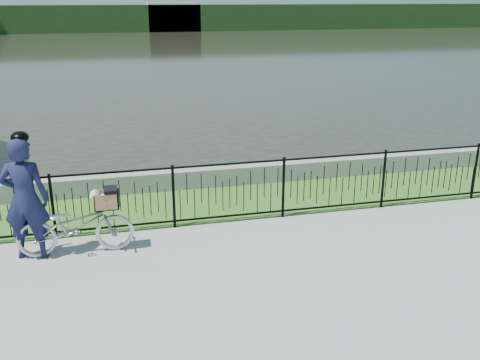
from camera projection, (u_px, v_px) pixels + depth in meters
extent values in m
plane|color=gray|center=(253.00, 262.00, 8.21)|extent=(120.00, 120.00, 0.00)
cube|color=#34651F|center=(219.00, 202.00, 10.59)|extent=(60.00, 2.00, 0.01)
plane|color=#27271E|center=(134.00, 53.00, 38.53)|extent=(120.00, 120.00, 0.00)
cube|color=gray|center=(209.00, 177.00, 11.45)|extent=(60.00, 0.30, 0.40)
cube|color=#1F3D17|center=(121.00, 18.00, 62.85)|extent=(120.00, 6.00, 3.00)
cube|color=#B2A38F|center=(173.00, 17.00, 62.78)|extent=(6.00, 3.00, 3.20)
imported|color=#B0B4BC|center=(75.00, 226.00, 8.35)|extent=(1.79, 0.62, 0.94)
cube|color=black|center=(107.00, 208.00, 8.38)|extent=(0.38, 0.18, 0.02)
cube|color=#976846|center=(107.00, 207.00, 8.38)|extent=(0.36, 0.28, 0.01)
cube|color=#976846|center=(106.00, 197.00, 8.46)|extent=(0.36, 0.02, 0.26)
cube|color=#976846|center=(106.00, 203.00, 8.22)|extent=(0.36, 0.01, 0.26)
cube|color=#976846|center=(118.00, 199.00, 8.38)|extent=(0.02, 0.28, 0.26)
cube|color=#976846|center=(95.00, 201.00, 8.30)|extent=(0.01, 0.28, 0.26)
cube|color=black|center=(111.00, 190.00, 8.30)|extent=(0.20, 0.29, 0.06)
cube|color=black|center=(119.00, 197.00, 8.37)|extent=(0.02, 0.29, 0.21)
ellipsoid|color=silver|center=(105.00, 200.00, 8.33)|extent=(0.31, 0.22, 0.20)
sphere|color=silver|center=(95.00, 195.00, 8.25)|extent=(0.15, 0.15, 0.15)
sphere|color=silver|center=(92.00, 197.00, 8.23)|extent=(0.07, 0.07, 0.07)
sphere|color=black|center=(90.00, 198.00, 8.21)|extent=(0.02, 0.02, 0.02)
cone|color=#91633C|center=(95.00, 190.00, 8.28)|extent=(0.06, 0.08, 0.08)
cone|color=#91633C|center=(96.00, 192.00, 8.20)|extent=(0.06, 0.08, 0.08)
imported|color=#141838|center=(25.00, 199.00, 8.08)|extent=(0.77, 0.57, 1.93)
ellipsoid|color=black|center=(17.00, 138.00, 7.77)|extent=(0.26, 0.29, 0.18)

